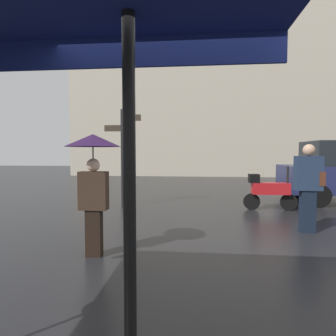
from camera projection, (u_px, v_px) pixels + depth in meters
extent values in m
plane|color=black|center=(205.00, 304.00, 3.00)|extent=(60.00, 60.00, 0.00)
cylinder|color=black|center=(130.00, 202.00, 1.94)|extent=(0.09, 0.09, 2.54)
cube|color=navy|center=(50.00, 55.00, 2.36)|extent=(3.82, 0.03, 0.24)
cube|color=black|center=(94.00, 233.00, 4.40)|extent=(0.24, 0.15, 0.73)
cube|color=#332319|center=(94.00, 191.00, 4.36)|extent=(0.44, 0.20, 0.59)
sphere|color=beige|center=(93.00, 165.00, 4.34)|extent=(0.20, 0.20, 0.20)
cylinder|color=black|center=(93.00, 156.00, 4.33)|extent=(0.02, 0.02, 0.30)
cone|color=#251134|center=(93.00, 140.00, 4.32)|extent=(0.85, 0.85, 0.19)
cube|color=black|center=(307.00, 211.00, 5.71)|extent=(0.28, 0.18, 0.85)
cube|color=#1E2D47|center=(308.00, 173.00, 5.67)|extent=(0.51, 0.23, 0.69)
sphere|color=tan|center=(309.00, 150.00, 5.65)|extent=(0.24, 0.24, 0.24)
cube|color=#512819|center=(320.00, 178.00, 5.66)|extent=(0.12, 0.24, 0.28)
cylinder|color=black|center=(289.00, 202.00, 7.88)|extent=(0.46, 0.09, 0.46)
cylinder|color=black|center=(252.00, 202.00, 7.98)|extent=(0.46, 0.09, 0.46)
cube|color=red|center=(270.00, 188.00, 7.91)|extent=(1.01, 0.32, 0.32)
cube|color=black|center=(254.00, 178.00, 7.94)|extent=(0.28, 0.28, 0.24)
cylinder|color=black|center=(288.00, 176.00, 7.84)|extent=(0.06, 0.06, 0.55)
cylinder|color=black|center=(297.00, 188.00, 10.15)|extent=(0.67, 0.18, 0.67)
cylinder|color=black|center=(319.00, 196.00, 8.34)|extent=(0.67, 0.18, 0.67)
cylinder|color=black|center=(122.00, 159.00, 8.29)|extent=(0.08, 0.08, 2.87)
cube|color=#33281E|center=(131.00, 118.00, 8.20)|extent=(0.56, 0.04, 0.18)
cube|color=#33281E|center=(113.00, 128.00, 8.27)|extent=(0.52, 0.04, 0.18)
cube|color=#B2A893|center=(197.00, 62.00, 19.79)|extent=(17.64, 2.52, 15.86)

